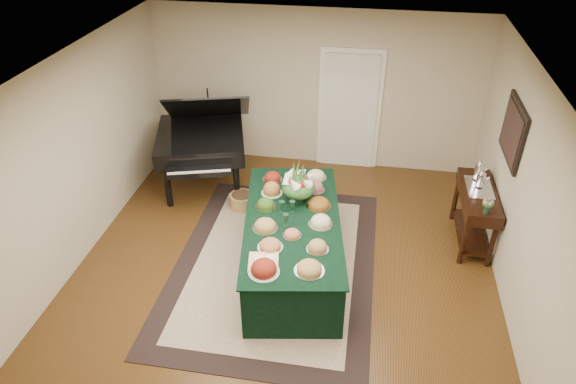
% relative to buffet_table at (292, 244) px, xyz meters
% --- Properties ---
extents(ground, '(6.00, 6.00, 0.00)m').
position_rel_buffet_table_xyz_m(ground, '(-0.10, -0.07, -0.40)').
color(ground, black).
rests_on(ground, ground).
extents(area_rug, '(2.65, 3.70, 0.01)m').
position_rel_buffet_table_xyz_m(area_rug, '(-0.24, 0.02, -0.39)').
color(area_rug, black).
rests_on(area_rug, ground).
extents(kitchen_doorway, '(1.05, 0.07, 2.10)m').
position_rel_buffet_table_xyz_m(kitchen_doorway, '(0.50, 2.90, 0.62)').
color(kitchen_doorway, white).
rests_on(kitchen_doorway, ground).
extents(buffet_table, '(1.59, 2.70, 0.79)m').
position_rel_buffet_table_xyz_m(buffet_table, '(0.00, 0.00, 0.00)').
color(buffet_table, black).
rests_on(buffet_table, ground).
extents(food_platters, '(1.09, 2.40, 0.13)m').
position_rel_buffet_table_xyz_m(food_platters, '(-0.02, 0.01, 0.44)').
color(food_platters, silver).
rests_on(food_platters, buffet_table).
extents(cutting_board, '(0.39, 0.39, 0.10)m').
position_rel_buffet_table_xyz_m(cutting_board, '(-0.20, -0.85, 0.43)').
color(cutting_board, tan).
rests_on(cutting_board, buffet_table).
extents(green_goblets, '(0.21, 0.37, 0.18)m').
position_rel_buffet_table_xyz_m(green_goblets, '(-0.08, 0.04, 0.48)').
color(green_goblets, '#13311E').
rests_on(green_goblets, buffet_table).
extents(floral_centerpiece, '(0.45, 0.45, 0.45)m').
position_rel_buffet_table_xyz_m(floral_centerpiece, '(0.01, 0.44, 0.66)').
color(floral_centerpiece, '#13311E').
rests_on(floral_centerpiece, buffet_table).
extents(grand_piano, '(1.72, 1.91, 1.69)m').
position_rel_buffet_table_xyz_m(grand_piano, '(-1.77, 1.82, 0.44)').
color(grand_piano, black).
rests_on(grand_piano, ground).
extents(wicker_basket, '(0.37, 0.37, 0.23)m').
position_rel_buffet_table_xyz_m(wicker_basket, '(-1.00, 1.26, -0.28)').
color(wicker_basket, '#9F7840').
rests_on(wicker_basket, ground).
extents(mahogany_sideboard, '(0.45, 1.23, 0.85)m').
position_rel_buffet_table_xyz_m(mahogany_sideboard, '(2.40, 0.99, 0.25)').
color(mahogany_sideboard, black).
rests_on(mahogany_sideboard, ground).
extents(tea_service, '(0.34, 0.58, 0.30)m').
position_rel_buffet_table_xyz_m(tea_service, '(2.40, 1.17, 0.56)').
color(tea_service, silver).
rests_on(tea_service, mahogany_sideboard).
extents(pink_bouquet, '(0.16, 0.16, 0.21)m').
position_rel_buffet_table_xyz_m(pink_bouquet, '(2.40, 0.47, 0.58)').
color(pink_bouquet, '#13311E').
rests_on(pink_bouquet, mahogany_sideboard).
extents(wall_painting, '(0.05, 0.95, 0.75)m').
position_rel_buffet_table_xyz_m(wall_painting, '(2.62, 0.99, 1.35)').
color(wall_painting, black).
rests_on(wall_painting, ground).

